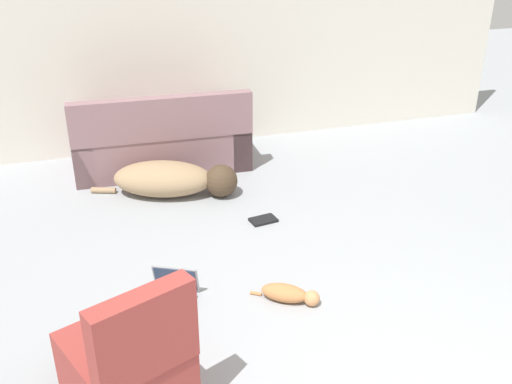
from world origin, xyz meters
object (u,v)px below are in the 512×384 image
cat (289,294)px  side_chair (129,367)px  dog (173,179)px  laptop_open (174,288)px  book_black (263,220)px  couch (161,142)px

cat → side_chair: 1.32m
dog → laptop_open: dog is taller
dog → book_black: (0.65, -0.78, -0.15)m
dog → cat: bearing=-56.1°
laptop_open → side_chair: (-0.39, -0.91, 0.20)m
laptop_open → book_black: 1.29m
laptop_open → couch: bearing=110.1°
couch → book_black: bearing=115.0°
dog → book_black: size_ratio=5.62×
couch → cat: (0.43, -2.67, -0.22)m
dog → side_chair: (-0.69, -2.56, 0.11)m
couch → cat: size_ratio=4.09×
couch → cat: couch is taller
couch → laptop_open: size_ratio=4.43×
dog → side_chair: 2.65m
laptop_open → side_chair: size_ratio=0.48×
book_black → side_chair: side_chair is taller
cat → book_black: bearing=114.9°
couch → laptop_open: bearing=84.8°
couch → laptop_open: couch is taller
book_black → side_chair: (-1.34, -1.78, 0.26)m
cat → book_black: size_ratio=1.80×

